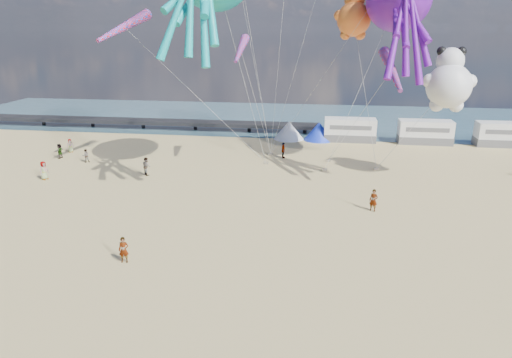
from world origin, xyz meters
name	(u,v)px	position (x,y,z in m)	size (l,w,h in m)	color
ground	(269,318)	(0.00, 0.00, 0.00)	(120.00, 120.00, 0.00)	#D0B978
water	(307,118)	(0.00, 55.00, 0.02)	(120.00, 120.00, 0.00)	#365867
pier	(117,121)	(-28.00, 44.00, 1.00)	(60.00, 3.00, 0.50)	black
motorhome_0	(350,130)	(6.00, 40.00, 1.50)	(6.60, 2.50, 3.00)	silver
motorhome_1	(425,132)	(15.50, 40.00, 1.50)	(6.60, 2.50, 3.00)	silver
motorhome_2	(504,134)	(25.00, 40.00, 1.50)	(6.60, 2.50, 3.00)	silver
tent_white	(289,130)	(-2.00, 40.00, 1.20)	(4.00, 4.00, 2.40)	white
tent_blue	(319,131)	(2.00, 40.00, 1.20)	(4.00, 4.00, 2.40)	#1933CC
standing_person	(124,250)	(-9.77, 4.52, 0.86)	(0.63, 0.41, 1.72)	tan
beachgoer_0	(44,170)	(-24.45, 19.31, 0.92)	(0.67, 0.44, 1.85)	#7F6659
beachgoer_1	(147,166)	(-15.04, 22.15, 0.91)	(0.89, 0.58, 1.82)	#7F6659
beachgoer_3	(283,150)	(-1.91, 30.41, 0.90)	(1.16, 0.67, 1.80)	#7F6659
beachgoer_4	(60,151)	(-27.15, 26.72, 0.84)	(0.99, 0.41, 1.69)	#7F6659
beachgoer_5	(374,200)	(6.68, 15.54, 0.92)	(1.70, 0.54, 1.83)	#7F6659
beachgoer_6	(70,146)	(-27.40, 29.41, 0.81)	(0.59, 0.39, 1.61)	#7F6659
beachgoer_7	(86,156)	(-23.41, 25.61, 0.74)	(0.72, 0.47, 1.48)	#7F6659
sandbag_a	(266,163)	(-3.57, 27.72, 0.11)	(0.50, 0.35, 0.22)	gray
sandbag_b	(325,170)	(2.84, 26.11, 0.11)	(0.50, 0.35, 0.22)	gray
sandbag_c	(376,169)	(8.19, 27.23, 0.11)	(0.50, 0.35, 0.22)	gray
sandbag_d	(328,161)	(3.22, 29.68, 0.11)	(0.50, 0.35, 0.22)	gray
sandbag_e	(271,154)	(-3.46, 31.45, 0.11)	(0.50, 0.35, 0.22)	gray
kite_panda	(449,86)	(13.54, 24.05, 9.17)	(4.86, 4.57, 6.85)	silver
kite_teddy_orange	(354,19)	(5.07, 30.62, 15.02)	(4.21, 3.96, 5.94)	orange
windsock_left	(124,27)	(-17.01, 24.12, 14.27)	(1.10, 7.20, 7.20)	red
windsock_mid	(392,70)	(7.96, 21.02, 10.77)	(1.00, 6.53, 6.53)	red
windsock_right	(241,49)	(-5.87, 25.55, 12.18)	(0.90, 4.44, 4.44)	red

